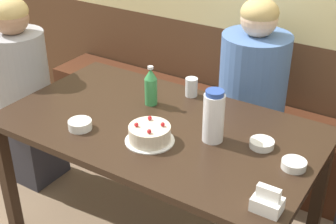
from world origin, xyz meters
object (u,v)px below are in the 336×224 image
(birthday_cake, at_px, (150,134))
(person_pale_blue_shirt, at_px, (24,96))
(bench_seat, at_px, (228,136))
(water_pitcher, at_px, (214,116))
(glass_water_tall, at_px, (191,87))
(bowl_soup_white, at_px, (294,165))
(bowl_rice_small, at_px, (262,144))
(person_grey_tee, at_px, (251,99))
(napkin_holder, at_px, (267,202))
(bowl_side_dish, at_px, (80,125))
(soju_bottle, at_px, (151,86))

(birthday_cake, distance_m, person_pale_blue_shirt, 1.12)
(bench_seat, relative_size, person_pale_blue_shirt, 2.35)
(water_pitcher, distance_m, glass_water_tall, 0.46)
(birthday_cake, relative_size, glass_water_tall, 2.23)
(birthday_cake, bearing_deg, person_pale_blue_shirt, 169.46)
(bowl_soup_white, height_order, bowl_rice_small, bowl_soup_white)
(bowl_soup_white, bearing_deg, person_grey_tee, 124.69)
(bowl_soup_white, relative_size, person_grey_tee, 0.09)
(bench_seat, relative_size, napkin_holder, 25.33)
(water_pitcher, xyz_separation_m, person_pale_blue_shirt, (-1.32, 0.04, -0.27))
(bench_seat, relative_size, bowl_side_dish, 24.68)
(bench_seat, xyz_separation_m, birthday_cake, (0.05, -0.98, 0.54))
(birthday_cake, relative_size, bowl_soup_white, 2.17)
(bowl_rice_small, distance_m, person_grey_tee, 0.70)
(water_pitcher, relative_size, person_grey_tee, 0.21)
(napkin_holder, distance_m, bowl_rice_small, 0.43)
(bowl_soup_white, bearing_deg, soju_bottle, 169.31)
(bench_seat, bearing_deg, water_pitcher, -70.80)
(bowl_side_dish, xyz_separation_m, person_pale_blue_shirt, (-0.74, 0.29, -0.17))
(napkin_holder, bearing_deg, glass_water_tall, 136.69)
(napkin_holder, distance_m, person_pale_blue_shirt, 1.76)
(birthday_cake, xyz_separation_m, person_pale_blue_shirt, (-1.08, 0.20, -0.19))
(birthday_cake, height_order, person_pale_blue_shirt, person_pale_blue_shirt)
(bowl_soup_white, distance_m, person_grey_tee, 0.86)
(bowl_rice_small, bearing_deg, birthday_cake, -152.89)
(bowl_side_dish, height_order, person_pale_blue_shirt, person_pale_blue_shirt)
(soju_bottle, height_order, napkin_holder, soju_bottle)
(bowl_soup_white, bearing_deg, bench_seat, 129.01)
(water_pitcher, xyz_separation_m, napkin_holder, (0.40, -0.33, -0.08))
(glass_water_tall, bearing_deg, water_pitcher, -47.62)
(bowl_side_dish, bearing_deg, soju_bottle, 70.16)
(birthday_cake, height_order, water_pitcher, water_pitcher)
(napkin_holder, xyz_separation_m, glass_water_tall, (-0.70, 0.66, 0.01))
(bench_seat, height_order, person_grey_tee, person_grey_tee)
(bowl_rice_small, height_order, person_grey_tee, person_grey_tee)
(water_pitcher, bearing_deg, bowl_rice_small, 16.95)
(bowl_side_dish, bearing_deg, napkin_holder, -4.35)
(napkin_holder, relative_size, bowl_side_dish, 0.97)
(bowl_soup_white, bearing_deg, napkin_holder, -88.83)
(bowl_soup_white, xyz_separation_m, person_grey_tee, (-0.48, 0.70, -0.13))
(soju_bottle, bearing_deg, bowl_soup_white, -10.69)
(glass_water_tall, distance_m, person_grey_tee, 0.44)
(napkin_holder, bearing_deg, soju_bottle, 150.73)
(glass_water_tall, xyz_separation_m, person_grey_tee, (0.21, 0.35, -0.17))
(birthday_cake, relative_size, bowl_side_dish, 2.02)
(bowl_rice_small, bearing_deg, glass_water_tall, 152.46)
(bench_seat, distance_m, napkin_holder, 1.43)
(birthday_cake, height_order, bowl_rice_small, birthday_cake)
(bowl_side_dish, bearing_deg, bowl_rice_small, 21.79)
(bench_seat, xyz_separation_m, glass_water_tall, (-0.02, -0.48, 0.55))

